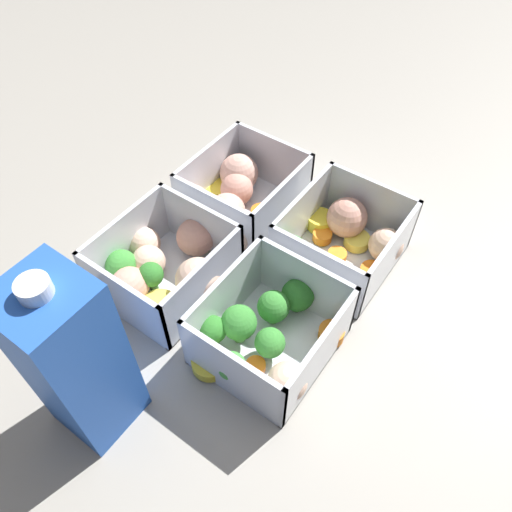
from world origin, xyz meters
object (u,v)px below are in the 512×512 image
Objects in this scene: container_far_left at (343,239)px; juice_carton at (76,361)px; container_far_right at (267,333)px; container_near_right at (165,266)px; container_near_left at (236,198)px.

juice_carton is at bearing -16.29° from container_far_left.
juice_carton is at bearing -31.48° from container_far_right.
container_far_left is (-0.15, 0.14, -0.00)m from container_near_right.
container_near_right and container_far_left have the same top height.
container_near_left and container_far_left have the same top height.
container_far_left is at bearing 163.71° from juice_carton.
container_far_right is at bearing 46.12° from container_near_left.
container_far_right is at bearing 0.29° from container_far_left.
container_near_left is 0.98× the size of container_far_right.
container_near_right is 0.77× the size of juice_carton.
juice_carton is at bearing 10.98° from container_near_left.
container_near_right is at bearing -42.89° from container_far_left.
container_far_right is at bearing 148.52° from juice_carton.
juice_carton reaches higher than container_near_left.
container_near_right is 0.21m from container_far_left.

